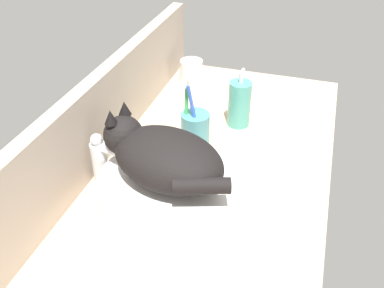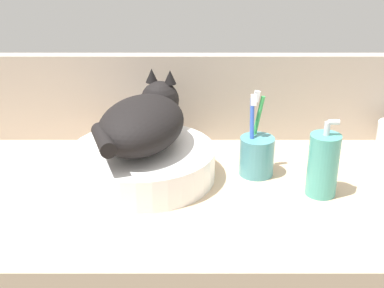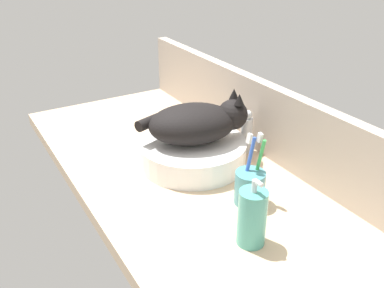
{
  "view_description": "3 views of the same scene",
  "coord_description": "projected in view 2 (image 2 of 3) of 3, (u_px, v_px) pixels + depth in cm",
  "views": [
    {
      "loc": [
        -70.68,
        -21.13,
        65.47
      ],
      "look_at": [
        7.93,
        3.65,
        7.79
      ],
      "focal_mm": 40.0,
      "sensor_mm": 36.0,
      "label": 1
    },
    {
      "loc": [
        5.55,
        -99.64,
        54.22
      ],
      "look_at": [
        5.95,
        -2.4,
        11.18
      ],
      "focal_mm": 50.0,
      "sensor_mm": 36.0,
      "label": 2
    },
    {
      "loc": [
        89.19,
        -51.4,
        61.98
      ],
      "look_at": [
        3.3,
        -0.36,
        11.05
      ],
      "focal_mm": 40.0,
      "sensor_mm": 36.0,
      "label": 3
    }
  ],
  "objects": [
    {
      "name": "cat",
      "position": [
        141.0,
        121.0,
        1.13
      ],
      "size": [
        23.23,
        30.7,
        14.0
      ],
      "color": "black",
      "rests_on": "sink_basin"
    },
    {
      "name": "toothbrush_cup",
      "position": [
        254.0,
        154.0,
        1.17
      ],
      "size": [
        7.54,
        7.54,
        18.7
      ],
      "color": "teal",
      "rests_on": "ground_plane"
    },
    {
      "name": "backsplash_panel",
      "position": [
        168.0,
        97.0,
        1.34
      ],
      "size": [
        134.57,
        3.6,
        21.73
      ],
      "primitive_type": "cube",
      "color": "#AD9E8E",
      "rests_on": "ground_plane"
    },
    {
      "name": "sink_basin",
      "position": [
        141.0,
        163.0,
        1.16
      ],
      "size": [
        31.24,
        31.24,
        6.96
      ],
      "primitive_type": "cylinder",
      "color": "white",
      "rests_on": "ground_plane"
    },
    {
      "name": "soap_dispenser",
      "position": [
        321.0,
        164.0,
        1.08
      ],
      "size": [
        6.25,
        6.25,
        16.46
      ],
      "color": "teal",
      "rests_on": "ground_plane"
    },
    {
      "name": "ground_plane",
      "position": [
        164.0,
        196.0,
        1.14
      ],
      "size": [
        134.57,
        58.07,
        4.0
      ],
      "primitive_type": "cube",
      "color": "#D1B28E"
    },
    {
      "name": "faucet",
      "position": [
        155.0,
        119.0,
        1.3
      ],
      "size": [
        4.15,
        11.86,
        13.6
      ],
      "color": "silver",
      "rests_on": "ground_plane"
    }
  ]
}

